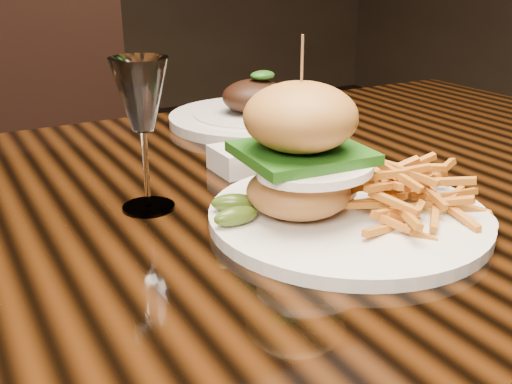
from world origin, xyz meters
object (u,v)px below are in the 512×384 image
wine_glass (141,100)px  far_dish (254,114)px  dining_table (241,239)px  chair_far (58,163)px  burger_plate (339,179)px

wine_glass → far_dish: (0.31, 0.29, -0.12)m
dining_table → far_dish: size_ratio=5.06×
wine_glass → chair_far: 0.97m
burger_plate → far_dish: bearing=88.9°
far_dish → chair_far: size_ratio=0.33×
dining_table → burger_plate: 0.21m
dining_table → far_dish: 0.35m
burger_plate → chair_far: 1.09m
far_dish → chair_far: chair_far is taller
wine_glass → chair_far: size_ratio=0.19×
dining_table → wine_glass: 0.25m
chair_far → dining_table: bearing=-84.6°
burger_plate → dining_table: bearing=122.1°
dining_table → far_dish: far_dish is taller
far_dish → wine_glass: bearing=-137.0°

